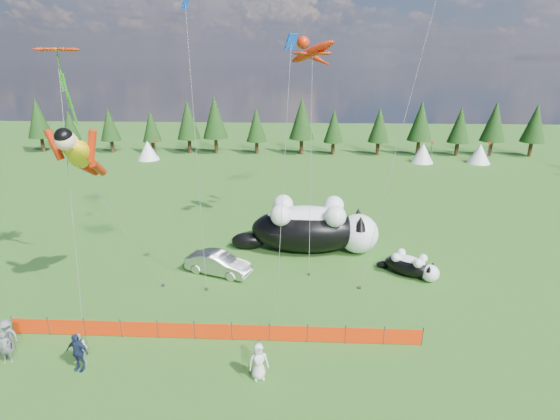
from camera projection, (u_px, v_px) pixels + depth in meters
The scene contains 17 objects.
ground at pixel (223, 309), 26.21m from camera, with size 160.00×160.00×0.00m, color #103409.
safety_fence at pixel (213, 331), 23.22m from camera, with size 22.06×0.06×1.10m.
tree_line at pixel (272, 128), 67.34m from camera, with size 90.00×4.00×8.00m, color black, non-canonical shape.
festival_tents at pixel (345, 152), 62.99m from camera, with size 50.00×3.20×2.80m, color white, non-canonical shape.
cat_large at pixel (313, 227), 33.56m from camera, with size 11.40×4.18×4.12m.
cat_small at pixel (411, 265), 30.01m from camera, with size 3.93×3.16×1.61m.
car at pixel (218, 263), 30.31m from camera, with size 1.61×4.62×1.52m, color #B6B5BA.
spectator_a at pixel (5, 347), 21.38m from camera, with size 0.62×0.41×1.69m, color slate.
spectator_b at pixel (80, 349), 21.30m from camera, with size 0.80×0.47×1.64m, color silver.
spectator_c at pixel (77, 352), 20.82m from camera, with size 1.16×0.59×1.98m, color #16223E.
spectator_d at pixel (8, 335), 22.30m from camera, with size 1.12×0.58×1.74m, color slate.
spectator_e at pixel (259, 361), 20.25m from camera, with size 0.93×0.60×1.89m, color silver.
superhero_kite at pixel (80, 155), 24.26m from camera, with size 6.16×5.64×11.47m.
gecko_kite at pixel (312, 52), 32.72m from camera, with size 6.47×10.82×16.69m.
flower_kite at pixel (57, 53), 24.60m from camera, with size 3.74×7.35×15.75m.
diamond_kite_a at pixel (187, 24), 27.43m from camera, with size 1.77×5.54×18.40m.
diamond_kite_c at pixel (290, 56), 20.96m from camera, with size 1.24×2.14×15.78m.
Camera 1 is at (4.50, -22.60, 14.26)m, focal length 28.00 mm.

